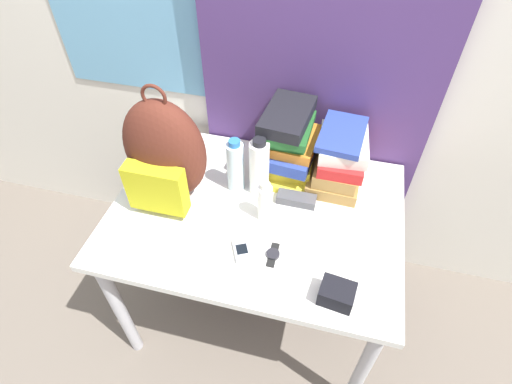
% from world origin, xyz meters
% --- Properties ---
extents(ground_plane, '(12.00, 12.00, 0.00)m').
position_xyz_m(ground_plane, '(0.00, 0.00, 0.00)').
color(ground_plane, '#665B51').
extents(wall_back, '(6.00, 0.06, 2.50)m').
position_xyz_m(wall_back, '(-0.00, 0.88, 1.25)').
color(wall_back, silver).
rests_on(wall_back, ground_plane).
extents(curtain_blue, '(0.93, 0.04, 2.50)m').
position_xyz_m(curtain_blue, '(0.14, 0.83, 1.25)').
color(curtain_blue, '#4C336B').
rests_on(curtain_blue, ground_plane).
extents(desk, '(1.10, 0.80, 0.73)m').
position_xyz_m(desk, '(0.00, 0.40, 0.64)').
color(desk, silver).
rests_on(desk, ground_plane).
extents(backpack, '(0.31, 0.24, 0.48)m').
position_xyz_m(backpack, '(-0.34, 0.41, 0.94)').
color(backpack, '#512319').
rests_on(backpack, desk).
extents(book_stack_left, '(0.23, 0.29, 0.29)m').
position_xyz_m(book_stack_left, '(0.07, 0.65, 0.88)').
color(book_stack_left, yellow).
rests_on(book_stack_left, desk).
extents(book_stack_center, '(0.21, 0.28, 0.24)m').
position_xyz_m(book_stack_center, '(0.27, 0.65, 0.84)').
color(book_stack_center, olive).
rests_on(book_stack_center, desk).
extents(water_bottle, '(0.07, 0.07, 0.24)m').
position_xyz_m(water_bottle, '(-0.11, 0.50, 0.85)').
color(water_bottle, silver).
rests_on(water_bottle, desk).
extents(sports_bottle, '(0.08, 0.08, 0.25)m').
position_xyz_m(sports_bottle, '(-0.02, 0.51, 0.85)').
color(sports_bottle, white).
rests_on(sports_bottle, desk).
extents(sunscreen_bottle, '(0.05, 0.05, 0.18)m').
position_xyz_m(sunscreen_bottle, '(0.04, 0.38, 0.82)').
color(sunscreen_bottle, white).
rests_on(sunscreen_bottle, desk).
extents(cell_phone, '(0.09, 0.11, 0.02)m').
position_xyz_m(cell_phone, '(0.00, 0.20, 0.74)').
color(cell_phone, '#B7BCC6').
rests_on(cell_phone, desk).
extents(sunglasses_case, '(0.15, 0.06, 0.04)m').
position_xyz_m(sunglasses_case, '(0.14, 0.48, 0.75)').
color(sunglasses_case, '#47474C').
rests_on(sunglasses_case, desk).
extents(camera_pouch, '(0.12, 0.10, 0.06)m').
position_xyz_m(camera_pouch, '(0.34, 0.10, 0.77)').
color(camera_pouch, black).
rests_on(camera_pouch, desk).
extents(wristwatch, '(0.05, 0.10, 0.01)m').
position_xyz_m(wristwatch, '(0.11, 0.21, 0.74)').
color(wristwatch, black).
rests_on(wristwatch, desk).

